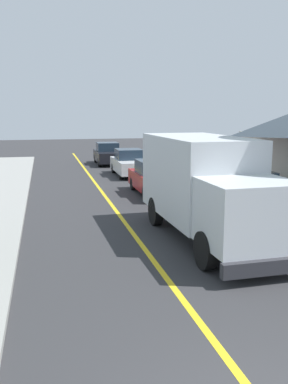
# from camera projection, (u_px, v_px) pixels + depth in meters

# --- Properties ---
(centre_line_yellow) EXTENTS (0.16, 56.00, 0.01)m
(centre_line_yellow) POSITION_uv_depth(u_px,v_px,m) (129.00, 228.00, 14.86)
(centre_line_yellow) COLOR gold
(centre_line_yellow) RESTS_ON ground
(box_truck) EXTENTS (2.58, 7.24, 3.20)m
(box_truck) POSITION_uv_depth(u_px,v_px,m) (206.00, 184.00, 13.34)
(box_truck) COLOR silver
(box_truck) RESTS_ON ground
(parked_car_near) EXTENTS (1.82, 4.41, 1.67)m
(parked_car_near) POSITION_uv_depth(u_px,v_px,m) (155.00, 178.00, 20.77)
(parked_car_near) COLOR maroon
(parked_car_near) RESTS_ON ground
(parked_car_mid) EXTENTS (1.82, 4.41, 1.67)m
(parked_car_mid) POSITION_uv_depth(u_px,v_px,m) (129.00, 163.00, 26.93)
(parked_car_mid) COLOR silver
(parked_car_mid) RESTS_ON ground
(parked_car_far) EXTENTS (1.89, 4.44, 1.67)m
(parked_car_far) POSITION_uv_depth(u_px,v_px,m) (108.00, 154.00, 32.74)
(parked_car_far) COLOR black
(parked_car_far) RESTS_ON ground
(parked_van_across) EXTENTS (1.86, 4.42, 1.67)m
(parked_van_across) POSITION_uv_depth(u_px,v_px,m) (247.00, 192.00, 17.28)
(parked_van_across) COLOR silver
(parked_van_across) RESTS_ON ground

